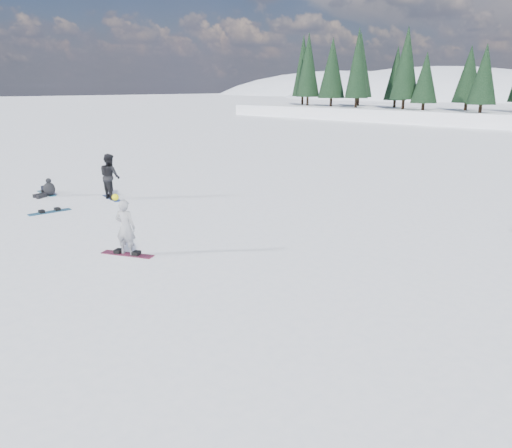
{
  "coord_description": "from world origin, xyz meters",
  "views": [
    {
      "loc": [
        14.26,
        -7.78,
        4.45
      ],
      "look_at": [
        5.82,
        0.81,
        1.1
      ],
      "focal_mm": 35.0,
      "sensor_mm": 36.0,
      "label": 1
    }
  ],
  "objects_px": {
    "snowboard_loose_a": "(50,212)",
    "snowboarder_woman": "(125,227)",
    "seated_rider": "(48,189)",
    "snowboard_loose_c": "(47,193)",
    "gear_bag": "(47,189)",
    "snowboarder_man": "(110,176)"
  },
  "relations": [
    {
      "from": "snowboarder_woman",
      "to": "snowboard_loose_a",
      "type": "height_order",
      "value": "snowboarder_woman"
    },
    {
      "from": "seated_rider",
      "to": "snowboard_loose_c",
      "type": "distance_m",
      "value": 0.62
    },
    {
      "from": "snowboarder_man",
      "to": "snowboard_loose_a",
      "type": "height_order",
      "value": "snowboarder_man"
    },
    {
      "from": "snowboarder_woman",
      "to": "gear_bag",
      "type": "relative_size",
      "value": 3.75
    },
    {
      "from": "snowboarder_woman",
      "to": "seated_rider",
      "type": "xyz_separation_m",
      "value": [
        -8.91,
        1.74,
        -0.5
      ]
    },
    {
      "from": "gear_bag",
      "to": "snowboard_loose_a",
      "type": "bearing_deg",
      "value": -22.46
    },
    {
      "from": "gear_bag",
      "to": "snowboard_loose_c",
      "type": "distance_m",
      "value": 0.24
    },
    {
      "from": "seated_rider",
      "to": "gear_bag",
      "type": "bearing_deg",
      "value": 142.69
    },
    {
      "from": "snowboard_loose_a",
      "to": "snowboarder_man",
      "type": "bearing_deg",
      "value": 14.93
    },
    {
      "from": "seated_rider",
      "to": "snowboard_loose_c",
      "type": "xyz_separation_m",
      "value": [
        -0.54,
        0.13,
        -0.27
      ]
    },
    {
      "from": "seated_rider",
      "to": "snowboard_loose_a",
      "type": "height_order",
      "value": "seated_rider"
    },
    {
      "from": "snowboarder_woman",
      "to": "snowboarder_man",
      "type": "height_order",
      "value": "snowboarder_man"
    },
    {
      "from": "snowboard_loose_a",
      "to": "snowboarder_woman",
      "type": "bearing_deg",
      "value": -90.0
    },
    {
      "from": "seated_rider",
      "to": "snowboard_loose_a",
      "type": "distance_m",
      "value": 3.0
    },
    {
      "from": "snowboarder_man",
      "to": "snowboard_loose_c",
      "type": "xyz_separation_m",
      "value": [
        -2.81,
        -1.47,
        -0.9
      ]
    },
    {
      "from": "seated_rider",
      "to": "gear_bag",
      "type": "xyz_separation_m",
      "value": [
        -0.7,
        0.25,
        -0.14
      ]
    },
    {
      "from": "snowboarder_man",
      "to": "gear_bag",
      "type": "distance_m",
      "value": 3.36
    },
    {
      "from": "snowboard_loose_c",
      "to": "snowboard_loose_a",
      "type": "distance_m",
      "value": 3.54
    },
    {
      "from": "snowboard_loose_c",
      "to": "snowboard_loose_a",
      "type": "height_order",
      "value": "same"
    },
    {
      "from": "gear_bag",
      "to": "snowboard_loose_c",
      "type": "relative_size",
      "value": 0.3
    },
    {
      "from": "seated_rider",
      "to": "snowboard_loose_c",
      "type": "bearing_deg",
      "value": 148.18
    },
    {
      "from": "snowboarder_woman",
      "to": "seated_rider",
      "type": "distance_m",
      "value": 9.09
    }
  ]
}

